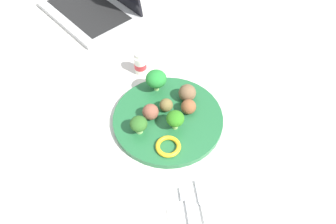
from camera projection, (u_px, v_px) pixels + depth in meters
The scene contains 15 objects.
ground_plane at pixel (168, 121), 0.84m from camera, with size 4.00×4.00×0.00m, color silver.
plate at pixel (168, 119), 0.84m from camera, with size 0.28×0.28×0.02m, color #236638.
broccoli_floret_back_right at pixel (156, 79), 0.86m from camera, with size 0.06×0.06×0.06m.
broccoli_floret_mid_right at pixel (139, 124), 0.78m from camera, with size 0.04×0.04×0.05m.
broccoli_floret_front_left at pixel (175, 119), 0.78m from camera, with size 0.04×0.04×0.05m.
meatball_front_left at pixel (189, 107), 0.83m from camera, with size 0.04×0.04×0.04m, color brown.
meatball_center at pixel (165, 105), 0.83m from camera, with size 0.03×0.03×0.03m, color brown.
meatball_far_rim at pixel (151, 112), 0.81m from camera, with size 0.04×0.04×0.04m, color brown.
meatball_front_right at pixel (187, 93), 0.85m from camera, with size 0.05×0.05×0.05m, color brown.
pepper_ring_mid_right at pixel (168, 146), 0.77m from camera, with size 0.06×0.06×0.01m, color yellow.
napkin at pixel (196, 214), 0.69m from camera, with size 0.17×0.12×0.01m, color white.
fork at pixel (187, 211), 0.69m from camera, with size 0.12×0.02×0.01m.
knife at pixel (204, 209), 0.69m from camera, with size 0.15×0.02×0.01m.
yogurt_bottle at pixel (140, 64), 0.93m from camera, with size 0.04×0.04×0.07m.
laptop at pixel (94, 0), 1.11m from camera, with size 0.39×0.36×0.21m.
Camera 1 is at (-0.50, 0.09, 0.67)m, focal length 35.07 mm.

